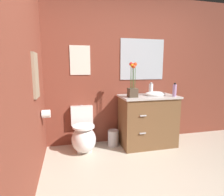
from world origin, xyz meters
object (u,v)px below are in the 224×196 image
Objects in this scene: lotion_bottle at (175,90)px; toilet at (83,136)px; flower_vase at (133,86)px; trash_bin at (113,138)px; soap_bottle at (151,89)px; wall_poster at (80,60)px; toilet_paper_roll at (46,114)px; vanity_cabinet at (148,120)px; wall_mirror at (142,60)px; hanging_towel at (36,75)px.

toilet is at bearing 172.20° from lotion_bottle.
flower_vase reaches higher than trash_bin.
flower_vase is at bearing -8.12° from toilet.
flower_vase is at bearing -160.94° from soap_bottle.
lotion_bottle is at bearing -15.30° from trash_bin.
wall_poster is 1.02m from toilet_paper_roll.
toilet is 1.47× the size of wall_poster.
soap_bottle is at bearing 7.36° from toilet_paper_roll.
wall_mirror is (-0.00, 0.29, 1.01)m from vanity_cabinet.
flower_vase reaches higher than soap_bottle.
hanging_towel reaches higher than vanity_cabinet.
flower_vase is 0.69m from lotion_bottle.
vanity_cabinet is 1.29× the size of wall_mirror.
soap_bottle is at bearing 17.40° from hanging_towel.
flower_vase is 2.53× the size of soap_bottle.
wall_poster is (-0.00, 0.27, 1.18)m from toilet.
trash_bin is at bearing -22.35° from wall_poster.
wall_poster is 1.08m from wall_mirror.
lotion_bottle is at bearing -17.80° from wall_poster.
flower_vase is at bearing -26.06° from wall_poster.
wall_mirror is at bearing 104.48° from soap_bottle.
toilet is at bearing 171.88° from flower_vase.
hanging_towel is (-0.57, -0.79, -0.21)m from wall_poster.
wall_mirror reaches higher than trash_bin.
hanging_towel is at bearing -137.77° from toilet.
flower_vase is at bearing -164.88° from vanity_cabinet.
lotion_bottle is at bearing -35.17° from soap_bottle.
hanging_towel is at bearing -163.06° from flower_vase.
hanging_towel is at bearing -99.65° from toilet_paper_roll.
toilet_paper_roll is at bearing -172.64° from soap_bottle.
vanity_cabinet is 4.82× the size of soap_bottle.
wall_mirror is at bearing 50.87° from flower_vase.
vanity_cabinet is (1.08, -0.03, 0.19)m from toilet.
lotion_bottle is (0.37, -0.17, 0.51)m from vanity_cabinet.
toilet is 3.22× the size of soap_bottle.
trash_bin is at bearing 164.70° from lotion_bottle.
flower_vase is (-0.31, -0.08, 0.59)m from vanity_cabinet.
lotion_bottle reaches higher than trash_bin.
wall_poster is 0.90× the size of hanging_towel.
wall_mirror is (1.08, 0.00, 0.02)m from wall_poster.
hanging_towel is at bearing -126.03° from wall_poster.
wall_poster is at bearing 157.65° from trash_bin.
lotion_bottle is 0.46× the size of wall_poster.
wall_poster is at bearing 162.20° from lotion_bottle.
soap_bottle is 1.26m from wall_poster.
toilet_paper_roll reaches higher than toilet.
vanity_cabinet reaches higher than toilet.
toilet reaches higher than trash_bin.
toilet_paper_roll is at bearing 179.93° from lotion_bottle.
soap_bottle is 1.95× the size of toilet_paper_roll.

